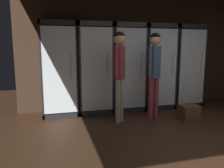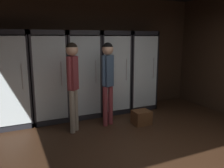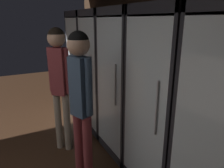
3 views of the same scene
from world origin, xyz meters
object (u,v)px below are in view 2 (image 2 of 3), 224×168
object	(u,v)px
cooler_far_left	(10,80)
shopper_near	(108,74)
cooler_far_right	(138,71)
shopper_far	(73,75)
cooler_center	(82,75)
cooler_left	(48,77)
wine_crate_floor	(141,117)
cooler_right	(112,73)

from	to	relation	value
cooler_far_left	shopper_near	bearing A→B (deg)	-24.10
cooler_far_right	shopper_far	bearing A→B (deg)	-156.26
cooler_far_left	cooler_center	bearing A→B (deg)	-0.04
cooler_left	wine_crate_floor	bearing A→B (deg)	-31.65
cooler_far_left	cooler_left	world-z (taller)	same
shopper_far	wine_crate_floor	world-z (taller)	shopper_far
cooler_center	cooler_right	bearing A→B (deg)	0.11
shopper_far	cooler_left	bearing A→B (deg)	110.89
cooler_far_left	cooler_left	distance (m)	0.76
cooler_right	wine_crate_floor	size ratio (longest dim) A/B	5.37
cooler_center	shopper_far	bearing A→B (deg)	-116.73
cooler_far_right	shopper_far	xyz separation A→B (m)	(-1.95, -0.86, 0.17)
cooler_far_left	cooler_far_right	distance (m)	3.03
cooler_center	cooler_right	distance (m)	0.76
cooler_far_left	cooler_right	bearing A→B (deg)	0.01
cooler_right	cooler_far_right	size ratio (longest dim) A/B	1.00
cooler_left	cooler_far_right	xyz separation A→B (m)	(2.28, 0.00, -0.01)
cooler_left	shopper_far	distance (m)	0.93
cooler_right	shopper_near	distance (m)	0.94
shopper_near	wine_crate_floor	bearing A→B (deg)	-20.89
cooler_center	shopper_near	size ratio (longest dim) A/B	1.14
cooler_far_left	cooler_center	size ratio (longest dim) A/B	1.00
shopper_far	wine_crate_floor	distance (m)	1.73
cooler_far_left	wine_crate_floor	size ratio (longest dim) A/B	5.37
cooler_far_left	cooler_far_right	size ratio (longest dim) A/B	1.00
cooler_center	cooler_far_right	xyz separation A→B (m)	(1.52, -0.00, -0.00)
cooler_far_left	cooler_left	xyz separation A→B (m)	(0.76, -0.00, 0.01)
cooler_right	shopper_far	size ratio (longest dim) A/B	1.14
cooler_far_left	cooler_far_right	xyz separation A→B (m)	(3.03, -0.00, 0.00)
cooler_left	cooler_far_right	size ratio (longest dim) A/B	1.00
cooler_far_right	shopper_near	xyz separation A→B (m)	(-1.21, -0.81, 0.14)
cooler_far_left	shopper_near	distance (m)	2.00
cooler_left	cooler_right	world-z (taller)	same
cooler_left	cooler_right	size ratio (longest dim) A/B	1.00
cooler_right	wine_crate_floor	xyz separation A→B (m)	(0.22, -1.07, -0.82)
shopper_near	cooler_right	bearing A→B (deg)	60.94
cooler_far_left	cooler_center	world-z (taller)	same
shopper_far	shopper_near	bearing A→B (deg)	3.34
cooler_left	shopper_near	xyz separation A→B (m)	(1.06, -0.81, 0.13)
cooler_center	wine_crate_floor	xyz separation A→B (m)	(0.98, -1.07, -0.82)
cooler_far_left	cooler_right	size ratio (longest dim) A/B	1.00
cooler_right	cooler_left	bearing A→B (deg)	-179.92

